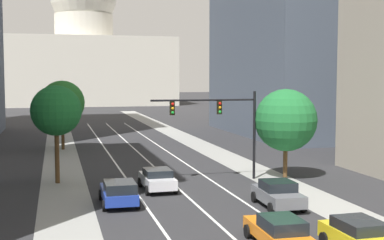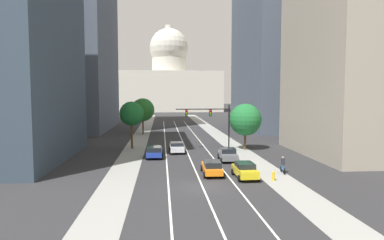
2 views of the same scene
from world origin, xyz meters
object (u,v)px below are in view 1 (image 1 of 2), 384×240
Objects in this scene: car_yellow at (359,236)px; car_gray at (278,194)px; capitol_building at (84,55)px; car_blue at (119,192)px; street_tree_near_right at (286,120)px; car_white at (157,179)px; street_tree_near_left at (56,111)px; street_tree_mid_left at (62,103)px; traffic_signal_mast at (222,117)px; car_orange at (279,231)px.

car_gray reaches higher than car_yellow.
car_yellow is at bearing -88.03° from capitol_building.
capitol_building is 11.07× the size of car_blue.
street_tree_near_right is at bearing -85.66° from capitol_building.
street_tree_near_right reaches higher than car_blue.
car_white is at bearing 45.80° from car_gray.
car_yellow is at bearing -56.95° from street_tree_near_left.
car_blue is 0.59× the size of street_tree_mid_left.
capitol_building is at bearing -1.40° from car_blue.
street_tree_near_left is at bearing 32.23° from car_yellow.
car_gray is 0.55× the size of traffic_signal_mast.
street_tree_mid_left is at bearing 87.93° from street_tree_near_left.
traffic_signal_mast is at bearing -54.10° from car_blue.
car_blue is at bearing -157.69° from street_tree_near_right.
car_yellow is 0.56× the size of street_tree_mid_left.
street_tree_near_right is (8.47, -111.73, -9.23)m from capitol_building.
car_orange is at bearing 159.12° from car_gray.
street_tree_near_left is (-7.87, -109.32, -8.44)m from capitol_building.
street_tree_near_right is (15.69, -20.36, -0.51)m from street_tree_mid_left.
street_tree_near_left is (-0.65, -17.96, 0.28)m from street_tree_mid_left.
traffic_signal_mast is (2.25, 15.25, 3.84)m from car_orange.
traffic_signal_mast is at bearing 174.75° from street_tree_near_right.
street_tree_mid_left is at bearing 13.68° from car_white.
car_yellow is 0.89× the size of car_orange.
capitol_building is 6.79× the size of street_tree_near_left.
street_tree_near_left is at bearing 170.35° from traffic_signal_mast.
street_tree_near_left is (-12.28, 18.87, 4.33)m from car_yellow.
street_tree_near_left reaches higher than car_orange.
car_gray is at bearing -21.66° from car_orange.
car_blue is 9.48m from street_tree_near_left.
car_blue is 0.61× the size of street_tree_near_left.
car_white is 4.60m from car_blue.
street_tree_near_right is (4.75, -0.44, -0.26)m from traffic_signal_mast.
car_gray is at bearing -40.20° from street_tree_near_left.
capitol_building is at bearing 85.88° from street_tree_near_left.
street_tree_mid_left is at bearing 15.49° from car_orange.
car_white is at bearing 20.97° from car_yellow.
traffic_signal_mast reaches higher than car_blue.
traffic_signal_mast is at bearing 1.54° from car_yellow.
capitol_building is 128.90m from car_yellow.
car_orange is 1.07× the size of car_gray.
street_tree_near_left is (-6.39, 4.16, 4.35)m from car_white.
street_tree_near_left is (-9.33, 17.22, 4.37)m from car_orange.
car_orange is at bearing -61.55° from street_tree_near_left.
car_gray is 1.00× the size of car_blue.
car_white is (-1.47, -113.48, -12.79)m from capitol_building.
capitol_building is 127.20m from car_orange.
car_gray is at bearing -116.98° from street_tree_near_right.
car_orange is 0.64× the size of street_tree_mid_left.
car_blue is (-2.95, -3.54, 0.03)m from car_white.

